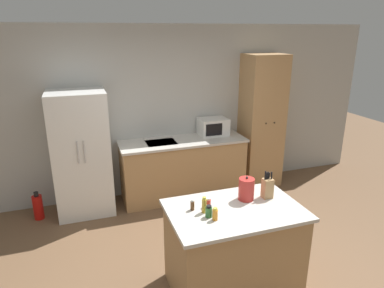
# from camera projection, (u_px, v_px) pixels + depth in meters

# --- Properties ---
(ground_plane) EXTENTS (14.00, 14.00, 0.00)m
(ground_plane) POSITION_uv_depth(u_px,v_px,m) (217.00, 280.00, 3.61)
(ground_plane) COLOR brown
(wall_back) EXTENTS (7.20, 0.06, 2.60)m
(wall_back) POSITION_uv_depth(u_px,v_px,m) (161.00, 112.00, 5.30)
(wall_back) COLOR #B2B2AD
(wall_back) RESTS_ON ground_plane
(refrigerator) EXTENTS (0.76, 0.66, 1.75)m
(refrigerator) POSITION_uv_depth(u_px,v_px,m) (82.00, 154.00, 4.74)
(refrigerator) COLOR white
(refrigerator) RESTS_ON ground_plane
(back_counter) EXTENTS (1.92, 0.66, 0.92)m
(back_counter) POSITION_uv_depth(u_px,v_px,m) (183.00, 168.00, 5.33)
(back_counter) COLOR tan
(back_counter) RESTS_ON ground_plane
(pantry_cabinet) EXTENTS (0.62, 0.54, 2.16)m
(pantry_cabinet) POSITION_uv_depth(u_px,v_px,m) (261.00, 122.00, 5.60)
(pantry_cabinet) COLOR tan
(pantry_cabinet) RESTS_ON ground_plane
(kitchen_island) EXTENTS (1.28, 0.83, 0.89)m
(kitchen_island) POSITION_uv_depth(u_px,v_px,m) (233.00, 248.00, 3.39)
(kitchen_island) COLOR tan
(kitchen_island) RESTS_ON ground_plane
(microwave) EXTENTS (0.44, 0.35, 0.26)m
(microwave) POSITION_uv_depth(u_px,v_px,m) (213.00, 127.00, 5.42)
(microwave) COLOR white
(microwave) RESTS_ON back_counter
(knife_block) EXTENTS (0.10, 0.09, 0.29)m
(knife_block) POSITION_uv_depth(u_px,v_px,m) (267.00, 188.00, 3.43)
(knife_block) COLOR tan
(knife_block) RESTS_ON kitchen_island
(spice_bottle_tall_dark) EXTENTS (0.06, 0.06, 0.10)m
(spice_bottle_tall_dark) POSITION_uv_depth(u_px,v_px,m) (208.00, 203.00, 3.26)
(spice_bottle_tall_dark) COLOR #B2281E
(spice_bottle_tall_dark) RESTS_ON kitchen_island
(spice_bottle_short_red) EXTENTS (0.06, 0.06, 0.11)m
(spice_bottle_short_red) POSITION_uv_depth(u_px,v_px,m) (209.00, 212.00, 3.09)
(spice_bottle_short_red) COLOR #337033
(spice_bottle_short_red) RESTS_ON kitchen_island
(spice_bottle_amber_oil) EXTENTS (0.04, 0.04, 0.11)m
(spice_bottle_amber_oil) POSITION_uv_depth(u_px,v_px,m) (192.00, 205.00, 3.21)
(spice_bottle_amber_oil) COLOR #563319
(spice_bottle_amber_oil) RESTS_ON kitchen_island
(spice_bottle_green_herb) EXTENTS (0.05, 0.05, 0.16)m
(spice_bottle_green_herb) POSITION_uv_depth(u_px,v_px,m) (204.00, 205.00, 3.16)
(spice_bottle_green_herb) COLOR gold
(spice_bottle_green_herb) RESTS_ON kitchen_island
(spice_bottle_pale_salt) EXTENTS (0.05, 0.05, 0.12)m
(spice_bottle_pale_salt) POSITION_uv_depth(u_px,v_px,m) (215.00, 214.00, 3.04)
(spice_bottle_pale_salt) COLOR orange
(spice_bottle_pale_salt) RESTS_ON kitchen_island
(kettle) EXTENTS (0.16, 0.16, 0.25)m
(kettle) POSITION_uv_depth(u_px,v_px,m) (246.00, 189.00, 3.39)
(kettle) COLOR #B72D28
(kettle) RESTS_ON kitchen_island
(fire_extinguisher) EXTENTS (0.13, 0.13, 0.41)m
(fire_extinguisher) POSITION_uv_depth(u_px,v_px,m) (38.00, 207.00, 4.73)
(fire_extinguisher) COLOR red
(fire_extinguisher) RESTS_ON ground_plane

